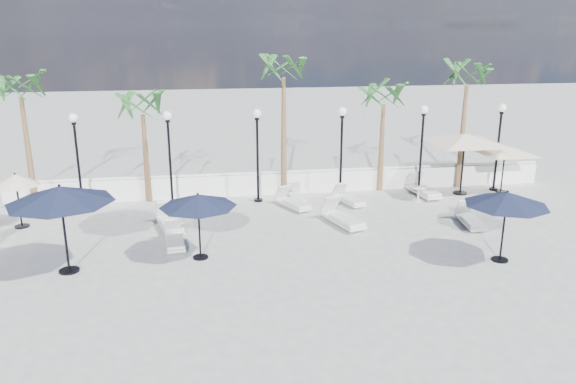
{
  "coord_description": "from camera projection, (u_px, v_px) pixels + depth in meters",
  "views": [
    {
      "loc": [
        -2.25,
        -15.69,
        7.03
      ],
      "look_at": [
        0.65,
        2.65,
        1.5
      ],
      "focal_mm": 35.0,
      "sensor_mm": 36.0,
      "label": 1
    }
  ],
  "objects": [
    {
      "name": "lamppost_6",
      "position": [
        499.0,
        135.0,
        24.21
      ],
      "size": [
        0.36,
        0.36,
        3.84
      ],
      "color": "black",
      "rests_on": "ground"
    },
    {
      "name": "parasol_cream_sq_b",
      "position": [
        506.0,
        146.0,
        24.09
      ],
      "size": [
        4.39,
        4.39,
        2.2
      ],
      "color": "black",
      "rests_on": "ground"
    },
    {
      "name": "palm_2",
      "position": [
        284.0,
        74.0,
        22.83
      ],
      "size": [
        2.6,
        2.6,
        6.1
      ],
      "color": "brown",
      "rests_on": "ground"
    },
    {
      "name": "side_table_2",
      "position": [
        418.0,
        193.0,
        23.33
      ],
      "size": [
        0.59,
        0.59,
        0.57
      ],
      "color": "silver",
      "rests_on": "ground"
    },
    {
      "name": "lounger_8",
      "position": [
        423.0,
        189.0,
        24.07
      ],
      "size": [
        0.93,
        2.18,
        0.79
      ],
      "rotation": [
        0.0,
        0.0,
        0.12
      ],
      "color": "silver",
      "rests_on": "ground"
    },
    {
      "name": "parasol_cream_sq_a",
      "position": [
        465.0,
        134.0,
        23.63
      ],
      "size": [
        5.78,
        5.78,
        2.84
      ],
      "color": "black",
      "rests_on": "ground"
    },
    {
      "name": "palm_0",
      "position": [
        21.0,
        93.0,
        21.47
      ],
      "size": [
        2.6,
        2.6,
        5.5
      ],
      "color": "brown",
      "rests_on": "ground"
    },
    {
      "name": "lamppost_5",
      "position": [
        422.0,
        137.0,
        23.69
      ],
      "size": [
        0.36,
        0.36,
        3.84
      ],
      "color": "black",
      "rests_on": "ground"
    },
    {
      "name": "lamppost_1",
      "position": [
        77.0,
        148.0,
        21.6
      ],
      "size": [
        0.36,
        0.36,
        3.84
      ],
      "color": "black",
      "rests_on": "ground"
    },
    {
      "name": "parasol_cream_small",
      "position": [
        16.0,
        181.0,
        19.88
      ],
      "size": [
        1.66,
        1.66,
        2.03
      ],
      "color": "black",
      "rests_on": "ground"
    },
    {
      "name": "lounger_7",
      "position": [
        348.0,
        198.0,
        22.98
      ],
      "size": [
        1.09,
        1.85,
        0.66
      ],
      "rotation": [
        0.0,
        0.0,
        0.32
      ],
      "color": "silver",
      "rests_on": "ground"
    },
    {
      "name": "lounger_5",
      "position": [
        296.0,
        196.0,
        23.26
      ],
      "size": [
        0.64,
        1.76,
        0.65
      ],
      "rotation": [
        0.0,
        0.0,
        0.04
      ],
      "color": "silver",
      "rests_on": "ground"
    },
    {
      "name": "lounger_4",
      "position": [
        342.0,
        218.0,
        20.53
      ],
      "size": [
        1.33,
        2.27,
        0.81
      ],
      "rotation": [
        0.0,
        0.0,
        0.31
      ],
      "color": "silver",
      "rests_on": "ground"
    },
    {
      "name": "lounger_2",
      "position": [
        170.0,
        222.0,
        20.14
      ],
      "size": [
        1.11,
        2.12,
        0.76
      ],
      "rotation": [
        0.0,
        0.0,
        0.24
      ],
      "color": "silver",
      "rests_on": "ground"
    },
    {
      "name": "palm_4",
      "position": [
        467.0,
        81.0,
        24.14
      ],
      "size": [
        2.6,
        2.6,
        5.7
      ],
      "color": "brown",
      "rests_on": "ground"
    },
    {
      "name": "parasol_navy_right",
      "position": [
        507.0,
        199.0,
        16.89
      ],
      "size": [
        2.54,
        2.54,
        2.28
      ],
      "color": "black",
      "rests_on": "ground"
    },
    {
      "name": "lounger_3",
      "position": [
        293.0,
        202.0,
        22.46
      ],
      "size": [
        1.32,
        1.94,
        0.7
      ],
      "rotation": [
        0.0,
        0.0,
        0.44
      ],
      "color": "silver",
      "rests_on": "ground"
    },
    {
      "name": "side_table_1",
      "position": [
        180.0,
        227.0,
        19.42
      ],
      "size": [
        0.57,
        0.57,
        0.56
      ],
      "color": "silver",
      "rests_on": "ground"
    },
    {
      "name": "lamppost_3",
      "position": [
        257.0,
        142.0,
        22.64
      ],
      "size": [
        0.36,
        0.36,
        3.84
      ],
      "color": "black",
      "rests_on": "ground"
    },
    {
      "name": "palm_3",
      "position": [
        384.0,
        101.0,
        23.81
      ],
      "size": [
        2.6,
        2.6,
        4.9
      ],
      "color": "brown",
      "rests_on": "ground"
    },
    {
      "name": "lounger_1",
      "position": [
        175.0,
        239.0,
        18.56
      ],
      "size": [
        0.76,
        1.84,
        0.67
      ],
      "rotation": [
        0.0,
        0.0,
        0.1
      ],
      "color": "silver",
      "rests_on": "ground"
    },
    {
      "name": "lounger_6",
      "position": [
        470.0,
        219.0,
        20.48
      ],
      "size": [
        0.82,
        1.91,
        0.69
      ],
      "rotation": [
        0.0,
        0.0,
        -0.12
      ],
      "color": "silver",
      "rests_on": "ground"
    },
    {
      "name": "parasol_navy_left",
      "position": [
        60.0,
        195.0,
        16.0
      ],
      "size": [
        3.07,
        3.07,
        2.71
      ],
      "color": "black",
      "rests_on": "ground"
    },
    {
      "name": "balustrade",
      "position": [
        256.0,
        184.0,
        24.17
      ],
      "size": [
        26.0,
        0.3,
        1.01
      ],
      "color": "white",
      "rests_on": "ground"
    },
    {
      "name": "parasol_navy_mid",
      "position": [
        198.0,
        201.0,
        17.11
      ],
      "size": [
        2.4,
        2.4,
        2.15
      ],
      "color": "black",
      "rests_on": "ground"
    },
    {
      "name": "palm_1",
      "position": [
        143.0,
        111.0,
        22.37
      ],
      "size": [
        2.6,
        2.6,
        4.7
      ],
      "color": "brown",
      "rests_on": "ground"
    },
    {
      "name": "lamppost_2",
      "position": [
        169.0,
        145.0,
        22.12
      ],
      "size": [
        0.36,
        0.36,
        3.84
      ],
      "color": "black",
      "rests_on": "ground"
    },
    {
      "name": "ground",
      "position": [
        281.0,
        264.0,
        17.2
      ],
      "size": [
        100.0,
        100.0,
        0.0
      ],
      "primitive_type": "plane",
      "color": "gray",
      "rests_on": "ground"
    },
    {
      "name": "lamppost_4",
      "position": [
        342.0,
        140.0,
        23.17
      ],
      "size": [
        0.36,
        0.36,
        3.84
      ],
      "color": "black",
      "rests_on": "ground"
    }
  ]
}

